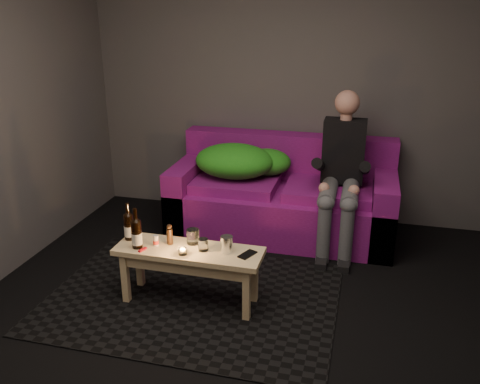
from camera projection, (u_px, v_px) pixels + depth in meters
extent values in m
plane|color=black|center=(236.00, 346.00, 3.23)|extent=(4.50, 4.50, 0.00)
plane|color=#545255|center=(295.00, 87.00, 4.81)|extent=(4.00, 0.00, 4.00)
cube|color=black|center=(193.00, 297.00, 3.75)|extent=(2.10, 1.53, 0.01)
cube|color=#78106A|center=(282.00, 211.00, 4.76)|extent=(2.03, 0.91, 0.43)
cube|color=#78106A|center=(289.00, 156.00, 4.92)|extent=(2.03, 0.22, 0.45)
cube|color=#78106A|center=(189.00, 193.00, 4.94)|extent=(0.20, 0.91, 0.63)
cube|color=#78106A|center=(383.00, 210.00, 4.52)|extent=(0.20, 0.91, 0.63)
cube|color=#78106A|center=(236.00, 184.00, 4.73)|extent=(0.76, 0.61, 0.10)
cube|color=#78106A|center=(328.00, 191.00, 4.53)|extent=(0.76, 0.61, 0.10)
ellipsoid|color=#1B9720|center=(234.00, 161.00, 4.71)|extent=(0.73, 0.57, 0.30)
ellipsoid|color=#1B9720|center=(267.00, 162.00, 4.78)|extent=(0.45, 0.36, 0.24)
ellipsoid|color=#1B9720|center=(215.00, 163.00, 4.89)|extent=(0.32, 0.26, 0.16)
cube|color=black|center=(344.00, 151.00, 4.47)|extent=(0.36, 0.22, 0.56)
sphere|color=#D79586|center=(347.00, 103.00, 4.33)|extent=(0.21, 0.21, 0.21)
cylinder|color=#494A52|center=(328.00, 192.00, 4.31)|extent=(0.14, 0.51, 0.14)
cylinder|color=#494A52|center=(350.00, 194.00, 4.27)|extent=(0.14, 0.51, 0.14)
cylinder|color=#494A52|center=(324.00, 234.00, 4.19)|extent=(0.11, 0.11, 0.52)
cylinder|color=#494A52|center=(346.00, 236.00, 4.14)|extent=(0.11, 0.11, 0.52)
cube|color=black|center=(321.00, 262.00, 4.21)|extent=(0.09, 0.22, 0.06)
cube|color=black|center=(344.00, 264.00, 4.17)|extent=(0.09, 0.22, 0.06)
cube|color=#E4B985|center=(189.00, 251.00, 3.56)|extent=(1.05, 0.34, 0.04)
cube|color=#E4B985|center=(189.00, 260.00, 3.59)|extent=(0.91, 0.26, 0.10)
cube|color=#E4B985|center=(125.00, 278.00, 3.64)|extent=(0.05, 0.05, 0.39)
cube|color=#E4B985|center=(140.00, 263.00, 3.85)|extent=(0.05, 0.05, 0.39)
cube|color=#E4B985|center=(246.00, 295.00, 3.43)|extent=(0.05, 0.05, 0.39)
cube|color=#E4B985|center=(254.00, 278.00, 3.64)|extent=(0.05, 0.05, 0.39)
cylinder|color=black|center=(129.00, 227.00, 3.67)|extent=(0.07, 0.07, 0.19)
cylinder|color=white|center=(129.00, 231.00, 3.68)|extent=(0.07, 0.07, 0.08)
cone|color=black|center=(128.00, 213.00, 3.63)|extent=(0.07, 0.07, 0.03)
cylinder|color=black|center=(127.00, 209.00, 3.62)|extent=(0.03, 0.03, 0.09)
cylinder|color=black|center=(137.00, 234.00, 3.54)|extent=(0.07, 0.07, 0.20)
cylinder|color=white|center=(137.00, 238.00, 3.55)|extent=(0.07, 0.07, 0.08)
cone|color=black|center=(135.00, 219.00, 3.50)|extent=(0.07, 0.07, 0.03)
cylinder|color=black|center=(135.00, 215.00, 3.49)|extent=(0.03, 0.03, 0.10)
cylinder|color=silver|center=(156.00, 241.00, 3.59)|extent=(0.04, 0.04, 0.08)
cylinder|color=black|center=(170.00, 237.00, 3.61)|extent=(0.04, 0.04, 0.12)
cylinder|color=white|center=(193.00, 236.00, 3.62)|extent=(0.11, 0.11, 0.11)
cylinder|color=white|center=(183.00, 251.00, 3.47)|extent=(0.06, 0.06, 0.05)
sphere|color=orange|center=(183.00, 250.00, 3.47)|extent=(0.02, 0.02, 0.02)
cylinder|color=white|center=(203.00, 245.00, 3.52)|extent=(0.08, 0.08, 0.09)
cylinder|color=silver|center=(227.00, 244.00, 3.49)|extent=(0.10, 0.10, 0.12)
cube|color=black|center=(247.00, 254.00, 3.47)|extent=(0.12, 0.16, 0.01)
cube|color=#B40B16|center=(142.00, 250.00, 3.53)|extent=(0.04, 0.07, 0.01)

